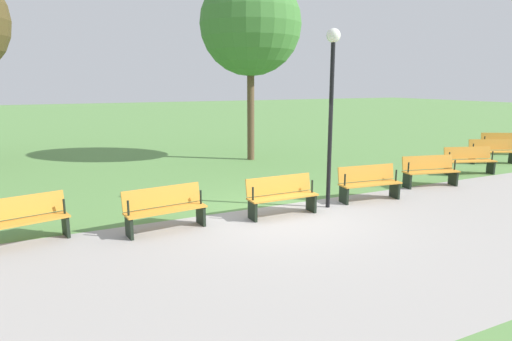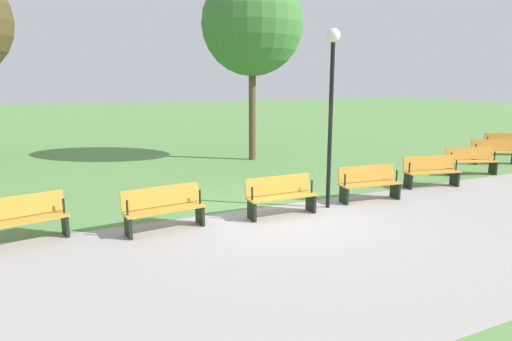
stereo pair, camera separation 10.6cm
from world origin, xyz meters
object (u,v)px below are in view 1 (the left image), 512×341
at_px(bench_2, 469,160).
at_px(bench_6, 165,208).
at_px(bench_4, 369,182).
at_px(tree_0, 251,25).
at_px(bench_3, 430,170).
at_px(bench_1, 492,151).
at_px(lamp_post, 332,86).
at_px(bench_7, 20,220).
at_px(bench_0, 502,143).
at_px(bench_5, 282,195).

xyz_separation_m(bench_2, bench_6, (10.48, 1.12, 0.00)).
height_order(bench_4, tree_0, tree_0).
distance_m(bench_3, tree_0, 8.35).
height_order(bench_1, bench_4, same).
bearing_deg(lamp_post, tree_0, -99.90).
relative_size(tree_0, lamp_post, 1.68).
bearing_deg(tree_0, bench_1, 148.75).
distance_m(bench_7, tree_0, 11.09).
relative_size(bench_3, bench_6, 1.01).
distance_m(bench_2, bench_3, 2.65).
bearing_deg(bench_6, bench_2, 179.97).
bearing_deg(bench_0, bench_7, 39.73).
distance_m(bench_0, tree_0, 11.68).
height_order(bench_6, lamp_post, lamp_post).
distance_m(bench_0, bench_7, 18.16).
relative_size(bench_3, bench_5, 1.04).
relative_size(bench_0, bench_5, 1.01).
height_order(bench_2, bench_6, same).
relative_size(bench_4, lamp_post, 0.40).
distance_m(bench_2, bench_7, 13.12).
relative_size(bench_3, lamp_post, 0.41).
relative_size(bench_1, bench_7, 0.99).
relative_size(bench_0, bench_3, 0.97).
bearing_deg(bench_5, bench_6, -3.04).
bearing_deg(bench_0, lamp_post, 47.27).
xyz_separation_m(bench_0, lamp_post, (11.34, 3.40, 2.43)).
bearing_deg(bench_0, bench_6, 42.77).
height_order(bench_0, lamp_post, lamp_post).
bearing_deg(bench_2, tree_0, -28.61).
xyz_separation_m(bench_0, bench_7, (17.93, 2.88, 0.00)).
height_order(tree_0, lamp_post, tree_0).
distance_m(bench_1, bench_2, 2.65).
bearing_deg(bench_3, bench_4, 21.37).
height_order(bench_1, bench_5, same).
bearing_deg(bench_1, bench_6, 33.61).
xyz_separation_m(bench_6, bench_7, (2.62, -0.42, 0.00)).
bearing_deg(bench_5, tree_0, -109.98).
bearing_deg(lamp_post, bench_0, -163.32).
bearing_deg(bench_5, bench_0, -164.78).
bearing_deg(bench_2, bench_1, -140.33).
distance_m(bench_1, bench_3, 5.30).
distance_m(bench_3, bench_7, 10.54).
bearing_deg(bench_1, bench_4, 39.70).
bearing_deg(bench_4, bench_0, -155.61).
distance_m(bench_0, bench_1, 2.65).
bearing_deg(bench_0, bench_5, 45.82).
distance_m(bench_0, bench_3, 7.93).
relative_size(bench_4, tree_0, 0.24).
distance_m(bench_0, bench_2, 5.30).
distance_m(bench_1, bench_4, 7.93).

